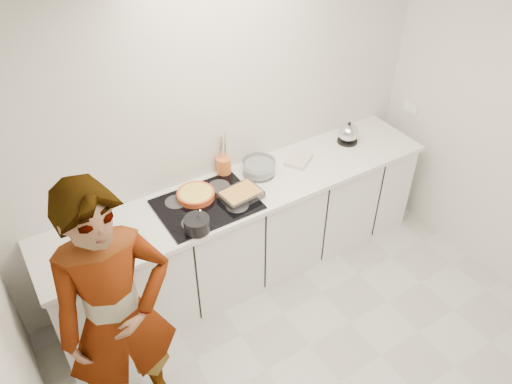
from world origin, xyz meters
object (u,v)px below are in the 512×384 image
tart_dish (196,194)px  baking_dish (241,194)px  kettle (348,134)px  utensil_crock (224,166)px  hob (207,204)px  mixing_bowl (259,168)px  saucepan (197,224)px  cook (118,317)px

tart_dish → baking_dish: baking_dish is taller
tart_dish → kettle: 1.48m
utensil_crock → hob: bearing=-137.3°
hob → kettle: kettle is taller
tart_dish → mixing_bowl: mixing_bowl is taller
hob → tart_dish: (-0.03, 0.11, 0.03)m
saucepan → hob: bearing=49.5°
mixing_bowl → utensil_crock: bearing=147.5°
kettle → saucepan: bearing=-168.5°
saucepan → kettle: (1.63, 0.33, 0.02)m
hob → saucepan: 0.29m
saucepan → kettle: bearing=11.5°
kettle → cook: size_ratio=0.11×
tart_dish → cook: bearing=-139.0°
baking_dish → cook: size_ratio=0.17×
utensil_crock → cook: (-1.22, -0.94, -0.04)m
hob → tart_dish: tart_dish is taller
kettle → utensil_crock: bearing=171.8°
cook → baking_dish: bearing=29.1°
baking_dish → kettle: size_ratio=1.59×
tart_dish → kettle: size_ratio=1.79×
tart_dish → baking_dish: size_ratio=1.13×
baking_dish → utensil_crock: utensil_crock is taller
tart_dish → hob: bearing=-74.4°
mixing_bowl → kettle: kettle is taller
saucepan → cook: 0.85m
hob → kettle: 1.45m
tart_dish → mixing_bowl: bearing=1.9°
hob → saucepan: (-0.18, -0.22, 0.06)m
mixing_bowl → utensil_crock: size_ratio=2.03×
saucepan → utensil_crock: saucepan is taller
baking_dish → utensil_crock: size_ratio=2.16×
baking_dish → saucepan: bearing=-161.9°
cook → saucepan: bearing=33.6°
saucepan → baking_dish: bearing=18.1°
hob → kettle: (1.45, 0.12, 0.08)m
kettle → mixing_bowl: bearing=179.1°
hob → mixing_bowl: (0.54, 0.13, 0.05)m
utensil_crock → mixing_bowl: bearing=-32.5°
tart_dish → cook: (-0.88, -0.77, -0.01)m
tart_dish → saucepan: bearing=-115.1°
saucepan → mixing_bowl: saucepan is taller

